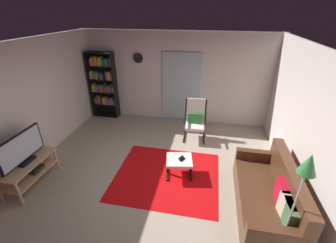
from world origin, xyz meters
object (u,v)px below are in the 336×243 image
Objects in this scene: ottoman at (179,162)px; floor_lamp_by_sofa at (305,176)px; bookshelf_near_tv at (104,84)px; tv_stand at (29,169)px; leather_sofa at (269,196)px; television at (22,149)px; cell_phone at (182,160)px; tv_remote at (181,158)px; lounge_armchair at (195,118)px; wall_clock at (138,58)px.

floor_lamp_by_sofa reaches higher than ottoman.
tv_stand is at bearing -91.60° from bookshelf_near_tv.
bookshelf_near_tv is 3.71m from ottoman.
leather_sofa reaches higher than ottoman.
cell_phone is (2.88, 0.85, -0.43)m from television.
bookshelf_near_tv reaches higher than tv_remote.
lounge_armchair reaches higher than tv_stand.
cell_phone is (2.88, 0.83, 0.04)m from tv_stand.
bookshelf_near_tv reaches higher than lounge_armchair.
wall_clock is (1.20, 3.36, 1.50)m from tv_stand.
cell_phone is 0.48× the size of wall_clock.
television is at bearing -82.76° from tv_stand.
leather_sofa is 1.32m from floor_lamp_by_sofa.
cell_phone is at bearing -56.44° from wall_clock.
tv_stand is 1.12× the size of television.
television is at bearing 173.02° from floor_lamp_by_sofa.
leather_sofa is (4.43, 0.19, -0.02)m from tv_stand.
ottoman is 0.35× the size of floor_lamp_by_sofa.
wall_clock is (-1.78, 0.89, 1.32)m from lounge_armchair.
television is 7.15× the size of cell_phone.
tv_remote is at bearing 17.25° from tv_stand.
tv_remote is 0.08× the size of floor_lamp_by_sofa.
lounge_armchair is (-1.44, 2.28, 0.21)m from leather_sofa.
tv_stand is 4.62m from floor_lamp_by_sofa.
cell_phone is (2.79, -2.41, -0.68)m from bookshelf_near_tv.
bookshelf_near_tv reaches higher than television.
tv_stand is 0.58× the size of leather_sofa.
ottoman is at bearing -57.40° from wall_clock.
wall_clock reaches higher than cell_phone.
bookshelf_near_tv reaches higher than leather_sofa.
wall_clock is (-1.61, 2.52, 1.54)m from ottoman.
television reaches higher than cell_phone.
ottoman is 0.09m from tv_remote.
television reaches higher than lounge_armchair.
cell_phone is at bearing 16.03° from tv_stand.
leather_sofa is 1.67m from cell_phone.
floor_lamp_by_sofa is at bearing -50.24° from wall_clock.
tv_remote is at bearing 60.81° from ottoman.
bookshelf_near_tv reaches higher than cell_phone.
bookshelf_near_tv reaches higher than tv_stand.
television reaches higher than ottoman.
television is 0.50× the size of bookshelf_near_tv.
lounge_armchair is at bearing 110.71° from tv_remote.
tv_stand is at bearing -163.44° from ottoman.
leather_sofa is 1.73m from tv_remote.
tv_stand is at bearing 97.24° from television.
ottoman is (-1.61, 0.65, -0.01)m from leather_sofa.
tv_remote is at bearing -56.52° from wall_clock.
television is 3.73m from wall_clock.
wall_clock is at bearing 70.41° from television.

